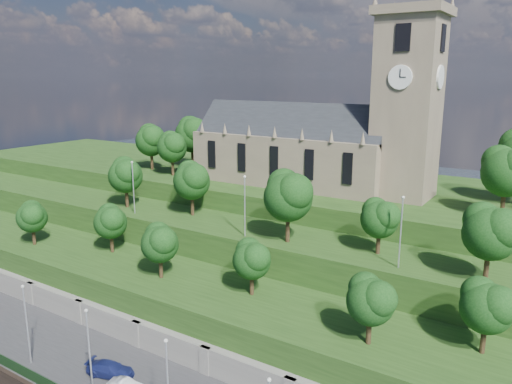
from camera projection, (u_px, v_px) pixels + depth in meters
The scene contains 11 objects.
retaining_wall at pixel (174, 351), 55.05m from camera, with size 160.00×2.10×5.00m.
embankment_lower at pixel (208, 317), 59.64m from camera, with size 160.00×12.00×8.00m, color #1F3E14.
embankment_upper at pixel (257, 272), 68.18m from camera, with size 160.00×10.00×12.00m, color #1F3E14.
hilltop at pixel (324, 224), 85.01m from camera, with size 160.00×32.00×15.00m, color #1F3E14.
church at pixel (320, 139), 77.88m from camera, with size 38.60×12.35×27.60m.
trees_lower at pixel (211, 250), 57.42m from camera, with size 65.23×8.54×6.89m.
trees_upper at pixel (267, 193), 63.63m from camera, with size 58.12×8.75×9.07m.
trees_hilltop at pixel (338, 149), 75.93m from camera, with size 74.45×16.10×10.43m.
lamp_posts_promenade at pixel (89, 346), 47.30m from camera, with size 60.36×0.36×9.03m.
lamp_posts_upper at pixel (245, 202), 63.30m from camera, with size 40.36×0.36×7.98m.
car_right at pixel (110, 369), 51.29m from camera, with size 2.06×5.07×1.47m, color navy.
Camera 1 is at (34.50, -24.76, 32.23)m, focal length 35.00 mm.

